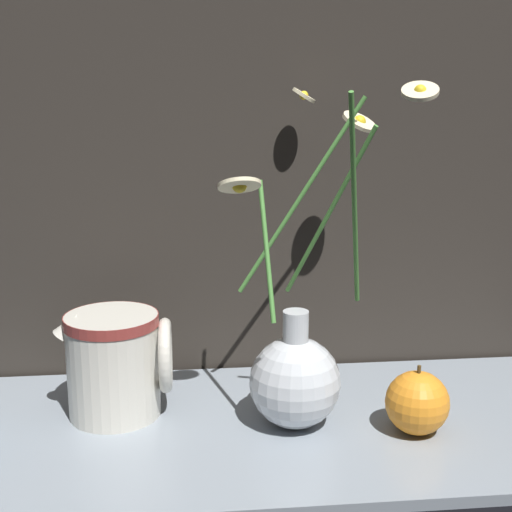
# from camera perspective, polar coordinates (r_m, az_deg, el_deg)

# --- Properties ---
(ground_plane) EXTENTS (6.00, 6.00, 0.00)m
(ground_plane) POSITION_cam_1_polar(r_m,az_deg,el_deg) (0.81, -1.30, -14.10)
(ground_plane) COLOR black
(shelf) EXTENTS (0.85, 0.32, 0.01)m
(shelf) POSITION_cam_1_polar(r_m,az_deg,el_deg) (0.81, -1.31, -13.72)
(shelf) COLOR gray
(shelf) RESTS_ON ground_plane
(vase_with_flowers) EXTENTS (0.22, 0.23, 0.37)m
(vase_with_flowers) POSITION_cam_1_polar(r_m,az_deg,el_deg) (0.78, 3.23, -9.10)
(vase_with_flowers) COLOR silver
(vase_with_flowers) RESTS_ON shelf
(ceramic_pitcher) EXTENTS (0.13, 0.10, 0.13)m
(ceramic_pitcher) POSITION_cam_1_polar(r_m,az_deg,el_deg) (0.82, -11.14, -8.16)
(ceramic_pitcher) COLOR beige
(ceramic_pitcher) RESTS_ON shelf
(orange_fruit) EXTENTS (0.07, 0.07, 0.08)m
(orange_fruit) POSITION_cam_1_polar(r_m,az_deg,el_deg) (0.79, 12.77, -11.37)
(orange_fruit) COLOR orange
(orange_fruit) RESTS_ON shelf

